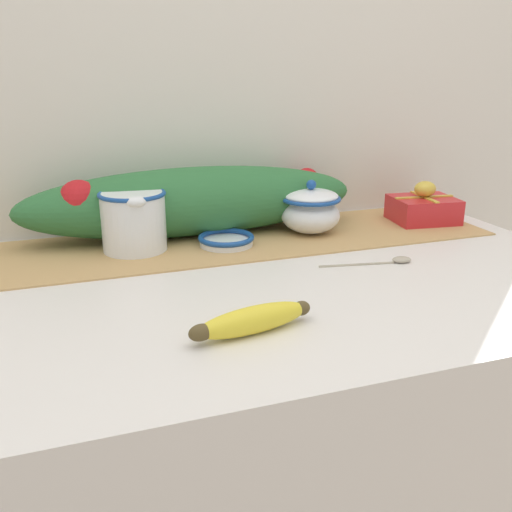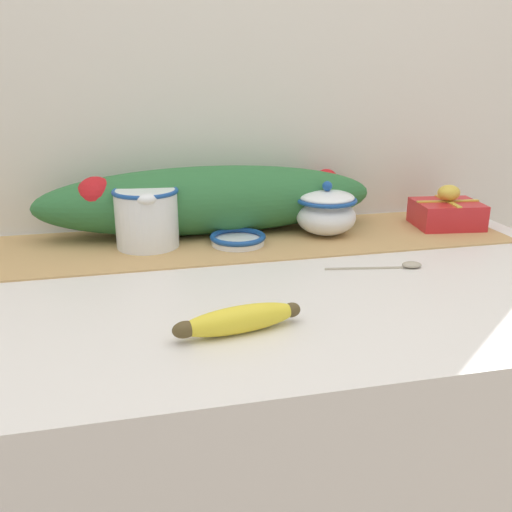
{
  "view_description": "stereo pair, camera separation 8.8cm",
  "coord_description": "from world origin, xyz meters",
  "px_view_note": "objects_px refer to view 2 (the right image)",
  "views": [
    {
      "loc": [
        -0.25,
        -0.82,
        1.25
      ],
      "look_at": [
        0.02,
        -0.04,
        0.98
      ],
      "focal_mm": 40.0,
      "sensor_mm": 36.0,
      "label": 1
    },
    {
      "loc": [
        -0.17,
        -0.85,
        1.25
      ],
      "look_at": [
        0.02,
        -0.04,
        0.98
      ],
      "focal_mm": 40.0,
      "sensor_mm": 36.0,
      "label": 2
    }
  ],
  "objects_px": {
    "small_dish": "(238,239)",
    "spoon": "(403,265)",
    "cream_pitcher": "(147,216)",
    "banana": "(239,320)",
    "gift_box": "(447,212)",
    "sugar_bowl": "(326,211)"
  },
  "relations": [
    {
      "from": "banana",
      "to": "gift_box",
      "type": "distance_m",
      "value": 0.67
    },
    {
      "from": "sugar_bowl",
      "to": "banana",
      "type": "xyz_separation_m",
      "value": [
        -0.26,
        -0.4,
        -0.03
      ]
    },
    {
      "from": "small_dish",
      "to": "cream_pitcher",
      "type": "bearing_deg",
      "value": 170.26
    },
    {
      "from": "sugar_bowl",
      "to": "small_dish",
      "type": "height_order",
      "value": "sugar_bowl"
    },
    {
      "from": "sugar_bowl",
      "to": "small_dish",
      "type": "distance_m",
      "value": 0.19
    },
    {
      "from": "cream_pitcher",
      "to": "gift_box",
      "type": "distance_m",
      "value": 0.63
    },
    {
      "from": "cream_pitcher",
      "to": "banana",
      "type": "height_order",
      "value": "cream_pitcher"
    },
    {
      "from": "sugar_bowl",
      "to": "banana",
      "type": "bearing_deg",
      "value": -123.43
    },
    {
      "from": "cream_pitcher",
      "to": "spoon",
      "type": "height_order",
      "value": "cream_pitcher"
    },
    {
      "from": "spoon",
      "to": "gift_box",
      "type": "distance_m",
      "value": 0.3
    },
    {
      "from": "sugar_bowl",
      "to": "gift_box",
      "type": "height_order",
      "value": "sugar_bowl"
    },
    {
      "from": "small_dish",
      "to": "gift_box",
      "type": "height_order",
      "value": "gift_box"
    },
    {
      "from": "cream_pitcher",
      "to": "banana",
      "type": "bearing_deg",
      "value": -76.69
    },
    {
      "from": "small_dish",
      "to": "spoon",
      "type": "xyz_separation_m",
      "value": [
        0.25,
        -0.19,
        -0.01
      ]
    },
    {
      "from": "small_dish",
      "to": "spoon",
      "type": "distance_m",
      "value": 0.31
    },
    {
      "from": "spoon",
      "to": "sugar_bowl",
      "type": "bearing_deg",
      "value": 116.27
    },
    {
      "from": "sugar_bowl",
      "to": "cream_pitcher",
      "type": "bearing_deg",
      "value": 179.84
    },
    {
      "from": "banana",
      "to": "sugar_bowl",
      "type": "bearing_deg",
      "value": 56.57
    },
    {
      "from": "cream_pitcher",
      "to": "banana",
      "type": "distance_m",
      "value": 0.41
    },
    {
      "from": "spoon",
      "to": "gift_box",
      "type": "height_order",
      "value": "gift_box"
    },
    {
      "from": "cream_pitcher",
      "to": "sugar_bowl",
      "type": "height_order",
      "value": "cream_pitcher"
    },
    {
      "from": "small_dish",
      "to": "gift_box",
      "type": "distance_m",
      "value": 0.46
    }
  ]
}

